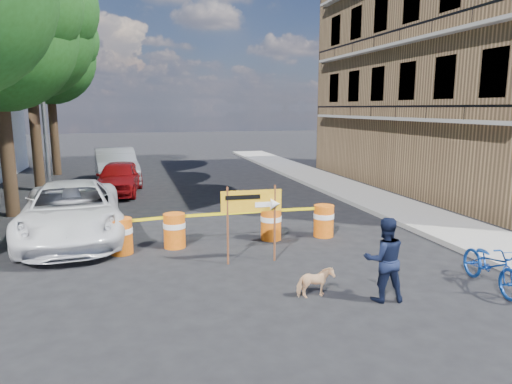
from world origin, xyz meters
TOP-DOWN VIEW (x-y plane):
  - ground at (0.00, 0.00)m, footprint 120.00×120.00m
  - sidewalk_east at (6.20, 6.00)m, footprint 2.40×40.00m
  - apartment_building at (12.00, 8.00)m, footprint 8.00×16.00m
  - tree_mid_b at (-6.73, 12.00)m, footprint 5.67×5.40m
  - tree_far at (-6.74, 17.00)m, footprint 5.04×4.80m
  - streetlamp at (-5.93, 9.50)m, footprint 1.25×0.18m
  - barrel_far_left at (-3.19, 1.79)m, footprint 0.58×0.58m
  - barrel_mid_left at (-1.86, 1.96)m, footprint 0.58×0.58m
  - barrel_mid_right at (0.77, 1.99)m, footprint 0.58×0.58m
  - barrel_far_right at (2.31, 1.90)m, footprint 0.58×0.58m
  - detour_sign at (-0.05, 0.27)m, footprint 1.43×0.27m
  - pedestrian at (1.63, -2.43)m, footprint 0.89×0.75m
  - bicycle at (4.03, -2.49)m, footprint 0.79×1.06m
  - dog at (0.44, -1.98)m, footprint 0.72×0.35m
  - suv_white at (-4.51, 3.50)m, footprint 3.00×5.81m
  - sedan_red at (-3.40, 10.19)m, footprint 2.17×4.29m
  - sedan_silver at (-3.61, 13.14)m, footprint 2.31×5.26m

SIDE VIEW (x-z plane):
  - ground at x=0.00m, z-range 0.00..0.00m
  - sidewalk_east at x=6.20m, z-range 0.00..0.15m
  - dog at x=0.44m, z-range 0.00..0.60m
  - barrel_far_left at x=-3.19m, z-range 0.02..0.92m
  - barrel_mid_left at x=-1.86m, z-range 0.02..0.92m
  - barrel_mid_right at x=0.77m, z-range 0.02..0.92m
  - barrel_far_right at x=2.31m, z-range 0.02..0.92m
  - sedan_red at x=-3.40m, z-range 0.00..1.40m
  - suv_white at x=-4.51m, z-range 0.00..1.57m
  - pedestrian at x=1.63m, z-range 0.00..1.61m
  - sedan_silver at x=-3.61m, z-range 0.00..1.68m
  - bicycle at x=4.03m, z-range 0.00..1.86m
  - detour_sign at x=-0.05m, z-range 0.42..2.26m
  - streetlamp at x=-5.93m, z-range 0.38..8.38m
  - apartment_building at x=12.00m, z-range 0.00..12.00m
  - tree_far at x=-6.74m, z-range 1.80..10.64m
  - tree_mid_b at x=-6.73m, z-range 1.90..11.53m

